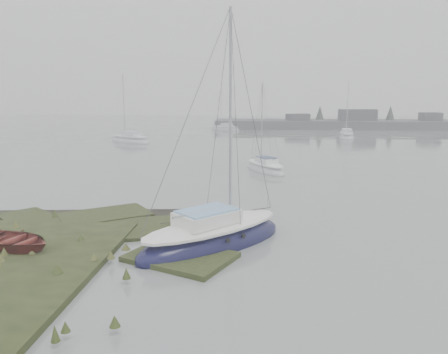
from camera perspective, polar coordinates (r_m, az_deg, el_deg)
ground at (r=45.37m, az=0.36°, el=3.47°), size 160.00×160.00×0.00m
far_shoreline at (r=80.52m, az=21.61°, el=6.50°), size 60.00×8.00×4.15m
sailboat_main at (r=16.86m, az=-1.47°, el=-8.01°), size 6.33×6.37×9.54m
sailboat_white at (r=33.15m, az=5.40°, el=1.13°), size 3.80×5.25×7.14m
sailboat_far_a at (r=54.36m, az=-12.19°, el=4.72°), size 6.37×4.97×8.77m
sailboat_far_b at (r=60.85m, az=15.70°, el=5.16°), size 2.57×5.96×8.15m
sailboat_far_c at (r=71.62m, az=0.18°, el=6.31°), size 5.40×3.68×7.29m
dinghy at (r=17.63m, az=-25.65°, el=-7.45°), size 3.57×3.06×0.62m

